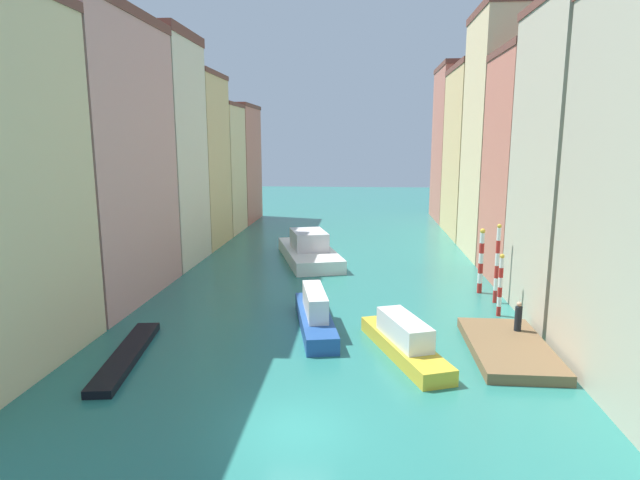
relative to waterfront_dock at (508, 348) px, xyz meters
The scene contains 20 objects.
ground_plane 19.23m from the waterfront_dock, 119.51° to the left, with size 154.00×154.00×0.00m, color #28756B.
building_left_1 27.25m from the waterfront_dock, 163.27° to the left, with size 7.35×12.14×18.21m.
building_left_2 31.63m from the waterfront_dock, 144.64° to the left, with size 7.35×7.95×18.82m.
building_left_3 36.38m from the waterfront_dock, 134.09° to the left, with size 7.35×7.92×16.63m.
building_left_4 41.95m from the waterfront_dock, 126.63° to the left, with size 7.35×7.20×14.30m.
building_left_5 48.89m from the waterfront_dock, 120.68° to the left, with size 7.35×9.34×14.70m.
building_right_1 11.96m from the waterfront_dock, 45.61° to the left, with size 7.35×8.55×17.89m.
building_right_2 17.28m from the waterfront_dock, 67.92° to the left, with size 7.35×8.08×16.62m.
building_right_3 25.85m from the waterfront_dock, 75.96° to the left, with size 7.35×9.22×21.25m.
building_right_4 35.33m from the waterfront_dock, 80.34° to the left, with size 7.35×11.76×18.12m.
building_right_5 46.35m from the waterfront_dock, 82.72° to the left, with size 7.35×10.69×19.63m.
waterfront_dock is the anchor object (origin of this frame).
person_on_dock 2.22m from the waterfront_dock, 63.23° to the left, with size 0.36×0.36×1.56m.
mooring_pole_0 5.95m from the waterfront_dock, 80.87° to the left, with size 0.28×0.28×3.77m.
mooring_pole_1 8.70m from the waterfront_dock, 80.97° to the left, with size 0.28×0.28×5.12m.
mooring_pole_2 10.66m from the waterfront_dock, 85.62° to the left, with size 0.35×0.35×4.46m.
vaporetto_white 22.69m from the waterfront_dock, 121.46° to the left, with size 6.87×11.75×2.59m.
gondola_black 18.47m from the waterfront_dock, behind, with size 2.32×8.16×0.37m.
motorboat_0 10.14m from the waterfront_dock, 164.78° to the left, with size 3.15×8.15×2.19m.
motorboat_1 5.21m from the waterfront_dock, behind, with size 4.13×7.64×1.87m.
Camera 1 is at (2.26, -17.17, 10.23)m, focal length 29.46 mm.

